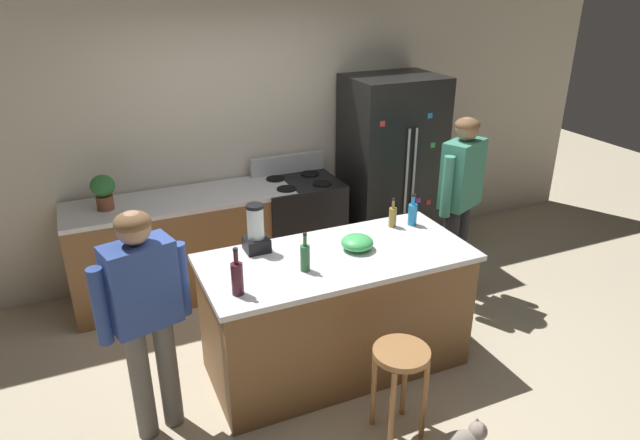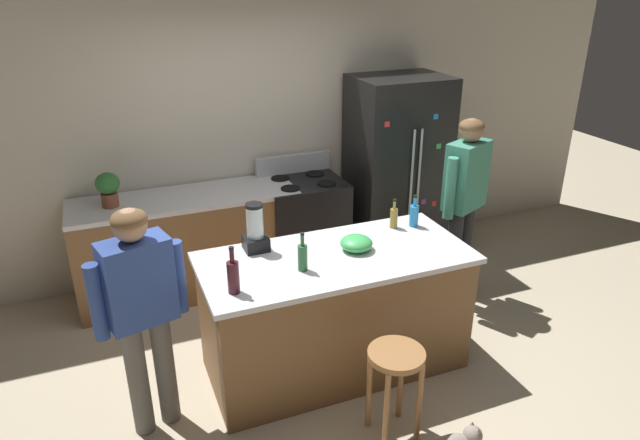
{
  "view_description": "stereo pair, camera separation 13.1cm",
  "coord_description": "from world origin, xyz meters",
  "px_view_note": "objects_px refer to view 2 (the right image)",
  "views": [
    {
      "loc": [
        -1.56,
        -3.21,
        2.79
      ],
      "look_at": [
        0.0,
        0.3,
        1.1
      ],
      "focal_mm": 31.91,
      "sensor_mm": 36.0,
      "label": 1
    },
    {
      "loc": [
        -1.44,
        -3.27,
        2.79
      ],
      "look_at": [
        0.0,
        0.3,
        1.1
      ],
      "focal_mm": 31.91,
      "sensor_mm": 36.0,
      "label": 2
    }
  ],
  "objects_px": {
    "bottle_olive_oil": "(303,257)",
    "mixing_bowl": "(356,243)",
    "person_by_sink_right": "(465,194)",
    "bar_stool": "(395,371)",
    "potted_plant": "(108,187)",
    "bottle_soda": "(414,215)",
    "refrigerator": "(396,170)",
    "bottle_vinegar": "(394,217)",
    "blender_appliance": "(255,231)",
    "kitchen_island": "(335,312)",
    "person_by_island_left": "(141,303)",
    "bottle_wine": "(233,276)",
    "stove_range": "(304,225)"
  },
  "relations": [
    {
      "from": "bottle_olive_oil",
      "to": "mixing_bowl",
      "type": "xyz_separation_m",
      "value": [
        0.46,
        0.14,
        -0.05
      ]
    },
    {
      "from": "person_by_sink_right",
      "to": "bar_stool",
      "type": "xyz_separation_m",
      "value": [
        -1.37,
        -1.31,
        -0.52
      ]
    },
    {
      "from": "potted_plant",
      "to": "bottle_soda",
      "type": "bearing_deg",
      "value": -31.04
    },
    {
      "from": "refrigerator",
      "to": "person_by_sink_right",
      "type": "relative_size",
      "value": 1.12
    },
    {
      "from": "bottle_olive_oil",
      "to": "bottle_vinegar",
      "type": "xyz_separation_m",
      "value": [
        0.9,
        0.38,
        -0.02
      ]
    },
    {
      "from": "person_by_sink_right",
      "to": "bar_stool",
      "type": "distance_m",
      "value": 1.96
    },
    {
      "from": "bar_stool",
      "to": "bottle_soda",
      "type": "relative_size",
      "value": 2.51
    },
    {
      "from": "bottle_soda",
      "to": "mixing_bowl",
      "type": "bearing_deg",
      "value": -160.61
    },
    {
      "from": "blender_appliance",
      "to": "kitchen_island",
      "type": "bearing_deg",
      "value": -31.15
    },
    {
      "from": "bar_stool",
      "to": "potted_plant",
      "type": "distance_m",
      "value": 2.84
    },
    {
      "from": "potted_plant",
      "to": "bottle_olive_oil",
      "type": "relative_size",
      "value": 1.09
    },
    {
      "from": "bottle_olive_oil",
      "to": "bottle_vinegar",
      "type": "relative_size",
      "value": 1.17
    },
    {
      "from": "kitchen_island",
      "to": "potted_plant",
      "type": "bearing_deg",
      "value": 132.43
    },
    {
      "from": "potted_plant",
      "to": "bottle_vinegar",
      "type": "relative_size",
      "value": 1.27
    },
    {
      "from": "bar_stool",
      "to": "bottle_vinegar",
      "type": "relative_size",
      "value": 2.72
    },
    {
      "from": "potted_plant",
      "to": "bottle_olive_oil",
      "type": "height_order",
      "value": "potted_plant"
    },
    {
      "from": "person_by_sink_right",
      "to": "potted_plant",
      "type": "height_order",
      "value": "person_by_sink_right"
    },
    {
      "from": "person_by_island_left",
      "to": "bottle_wine",
      "type": "relative_size",
      "value": 4.94
    },
    {
      "from": "bottle_soda",
      "to": "bottle_vinegar",
      "type": "distance_m",
      "value": 0.16
    },
    {
      "from": "kitchen_island",
      "to": "stove_range",
      "type": "bearing_deg",
      "value": 78.17
    },
    {
      "from": "person_by_sink_right",
      "to": "mixing_bowl",
      "type": "xyz_separation_m",
      "value": [
        -1.27,
        -0.5,
        -0.02
      ]
    },
    {
      "from": "stove_range",
      "to": "person_by_island_left",
      "type": "distance_m",
      "value": 2.39
    },
    {
      "from": "potted_plant",
      "to": "bottle_soda",
      "type": "xyz_separation_m",
      "value": [
        2.18,
        -1.31,
        -0.08
      ]
    },
    {
      "from": "person_by_sink_right",
      "to": "bottle_soda",
      "type": "distance_m",
      "value": 0.73
    },
    {
      "from": "stove_range",
      "to": "mixing_bowl",
      "type": "xyz_separation_m",
      "value": [
        -0.15,
        -1.5,
        0.52
      ]
    },
    {
      "from": "person_by_sink_right",
      "to": "person_by_island_left",
      "type": "bearing_deg",
      "value": -166.83
    },
    {
      "from": "potted_plant",
      "to": "bar_stool",
      "type": "bearing_deg",
      "value": -57.53
    },
    {
      "from": "bottle_wine",
      "to": "bottle_olive_oil",
      "type": "bearing_deg",
      "value": 12.39
    },
    {
      "from": "person_by_sink_right",
      "to": "bottle_soda",
      "type": "relative_size",
      "value": 6.56
    },
    {
      "from": "bar_stool",
      "to": "mixing_bowl",
      "type": "relative_size",
      "value": 2.74
    },
    {
      "from": "person_by_island_left",
      "to": "potted_plant",
      "type": "bearing_deg",
      "value": 92.51
    },
    {
      "from": "person_by_island_left",
      "to": "stove_range",
      "type": "bearing_deg",
      "value": 44.83
    },
    {
      "from": "potted_plant",
      "to": "mixing_bowl",
      "type": "bearing_deg",
      "value": -43.83
    },
    {
      "from": "blender_appliance",
      "to": "potted_plant",
      "type": "bearing_deg",
      "value": 126.36
    },
    {
      "from": "person_by_island_left",
      "to": "potted_plant",
      "type": "height_order",
      "value": "person_by_island_left"
    },
    {
      "from": "refrigerator",
      "to": "bottle_olive_oil",
      "type": "distance_m",
      "value": 2.28
    },
    {
      "from": "blender_appliance",
      "to": "bottle_wine",
      "type": "distance_m",
      "value": 0.6
    },
    {
      "from": "blender_appliance",
      "to": "bottle_vinegar",
      "type": "relative_size",
      "value": 1.5
    },
    {
      "from": "stove_range",
      "to": "bar_stool",
      "type": "distance_m",
      "value": 2.32
    },
    {
      "from": "person_by_island_left",
      "to": "bottle_olive_oil",
      "type": "distance_m",
      "value": 1.06
    },
    {
      "from": "blender_appliance",
      "to": "bottle_wine",
      "type": "xyz_separation_m",
      "value": [
        -0.29,
        -0.52,
        -0.03
      ]
    },
    {
      "from": "refrigerator",
      "to": "person_by_island_left",
      "type": "distance_m",
      "value": 3.12
    },
    {
      "from": "kitchen_island",
      "to": "person_by_island_left",
      "type": "distance_m",
      "value": 1.43
    },
    {
      "from": "blender_appliance",
      "to": "bottle_wine",
      "type": "height_order",
      "value": "blender_appliance"
    },
    {
      "from": "potted_plant",
      "to": "bottle_wine",
      "type": "distance_m",
      "value": 1.88
    },
    {
      "from": "stove_range",
      "to": "bottle_olive_oil",
      "type": "bearing_deg",
      "value": -110.47
    },
    {
      "from": "person_by_island_left",
      "to": "bar_stool",
      "type": "relative_size",
      "value": 2.43
    },
    {
      "from": "person_by_island_left",
      "to": "potted_plant",
      "type": "relative_size",
      "value": 5.21
    },
    {
      "from": "person_by_island_left",
      "to": "bar_stool",
      "type": "height_order",
      "value": "person_by_island_left"
    },
    {
      "from": "potted_plant",
      "to": "blender_appliance",
      "type": "xyz_separation_m",
      "value": [
        0.92,
        -1.25,
        -0.02
      ]
    }
  ]
}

